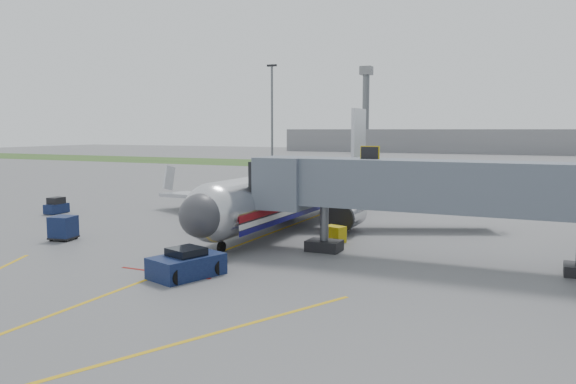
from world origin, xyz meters
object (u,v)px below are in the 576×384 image
at_px(baggage_tug, 56,206).
at_px(belt_loader, 280,212).
at_px(pushback_tug, 187,264).
at_px(ramp_worker, 231,221).
at_px(airliner, 302,191).

bearing_deg(baggage_tug, belt_loader, 16.98).
height_order(pushback_tug, ramp_worker, ramp_worker).
relative_size(pushback_tug, ramp_worker, 2.52).
relative_size(belt_loader, ramp_worker, 2.55).
xyz_separation_m(pushback_tug, baggage_tug, (-24.52, 13.91, 0.02)).
xyz_separation_m(baggage_tug, belt_loader, (20.47, 6.25, -0.16)).
bearing_deg(baggage_tug, ramp_worker, -4.32).
height_order(baggage_tug, ramp_worker, ramp_worker).
bearing_deg(airliner, belt_loader, 162.37).
bearing_deg(ramp_worker, pushback_tug, -132.97).
distance_m(baggage_tug, ramp_worker, 20.02).
distance_m(airliner, belt_loader, 3.37).
height_order(airliner, ramp_worker, airliner).
distance_m(airliner, pushback_tug, 19.53).
distance_m(airliner, baggage_tug, 23.69).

